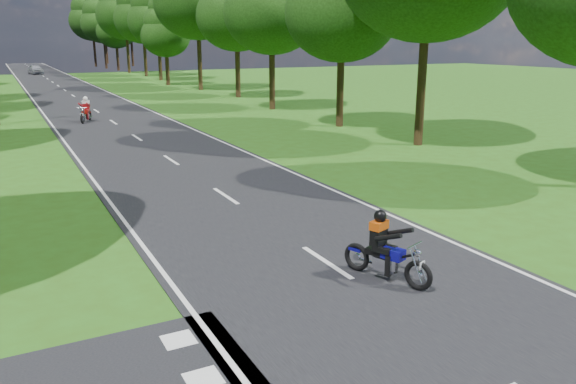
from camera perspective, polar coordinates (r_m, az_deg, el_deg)
ground at (r=10.76m, az=9.55°, el=-10.74°), size 160.00×160.00×0.00m
main_road at (r=58.15m, az=-21.72°, el=9.57°), size 7.00×140.00×0.02m
road_markings at (r=56.28m, az=-21.65°, el=9.44°), size 7.40×140.00×0.01m
treeline at (r=68.22m, az=-22.15°, el=17.18°), size 40.00×115.35×14.78m
rider_near_blue at (r=11.30m, az=10.05°, el=-5.43°), size 1.15×1.81×1.43m
rider_far_red at (r=35.03m, az=-19.89°, el=7.90°), size 1.23×1.85×1.46m
distant_car at (r=86.99m, az=-24.27°, el=11.29°), size 2.12×4.06×1.32m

